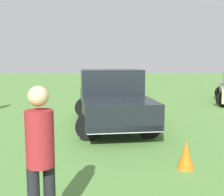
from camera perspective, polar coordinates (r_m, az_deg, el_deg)
ground_plane at (r=8.91m, az=-1.58°, el=-5.68°), size 80.00×80.00×0.00m
pickup_truck at (r=8.79m, az=-0.11°, el=0.19°), size 2.63×4.82×1.79m
person_bystander at (r=3.29m, az=-14.56°, el=-10.96°), size 0.45×0.45×1.78m
traffic_cone at (r=5.55m, az=15.02°, el=-11.25°), size 0.32×0.32×0.55m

